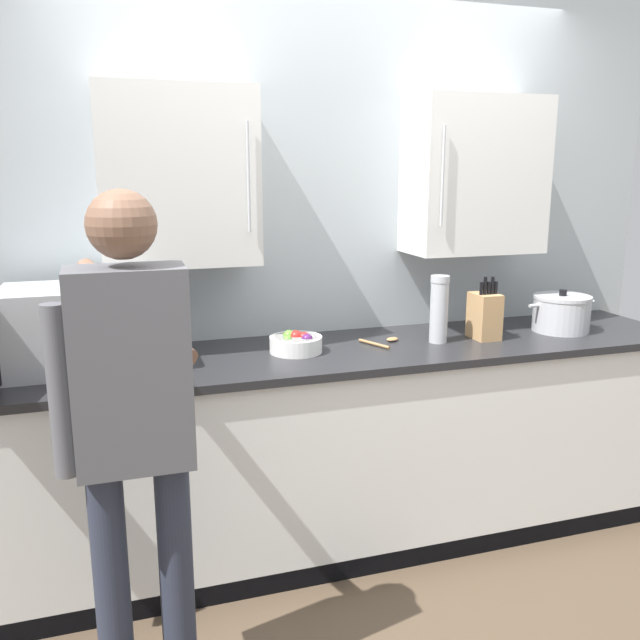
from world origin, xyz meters
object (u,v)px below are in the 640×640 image
object	(u,v)px
fruit_bowl	(296,343)
wooden_spoon	(384,341)
microwave_oven	(69,329)
stock_pot	(561,313)
thermos_flask	(439,309)
person_figure	(132,415)
knife_block	(485,315)

from	to	relation	value
fruit_bowl	wooden_spoon	bearing A→B (deg)	3.01
microwave_oven	stock_pot	bearing A→B (deg)	-1.31
wooden_spoon	thermos_flask	bearing A→B (deg)	-13.11
microwave_oven	wooden_spoon	world-z (taller)	microwave_oven
stock_pot	fruit_bowl	xyz separation A→B (m)	(-1.35, 0.02, -0.05)
thermos_flask	person_figure	size ratio (longest dim) A/B	0.19
microwave_oven	wooden_spoon	size ratio (longest dim) A/B	3.97
thermos_flask	microwave_oven	bearing A→B (deg)	177.74
stock_pot	fruit_bowl	distance (m)	1.35
stock_pot	person_figure	bearing A→B (deg)	-160.91
thermos_flask	person_figure	world-z (taller)	person_figure
knife_block	person_figure	size ratio (longest dim) A/B	0.18
stock_pot	wooden_spoon	bearing A→B (deg)	177.15
stock_pot	person_figure	world-z (taller)	person_figure
person_figure	fruit_bowl	bearing A→B (deg)	45.70
stock_pot	knife_block	distance (m)	0.44
thermos_flask	person_figure	bearing A→B (deg)	-153.14
microwave_oven	knife_block	size ratio (longest dim) A/B	2.57
microwave_oven	knife_block	bearing A→B (deg)	-2.04
person_figure	wooden_spoon	bearing A→B (deg)	33.54
wooden_spoon	thermos_flask	size ratio (longest dim) A/B	0.62
knife_block	thermos_flask	world-z (taller)	thermos_flask
stock_pot	thermos_flask	distance (m)	0.68
fruit_bowl	wooden_spoon	xyz separation A→B (m)	(0.43, 0.02, -0.03)
wooden_spoon	person_figure	bearing A→B (deg)	-146.46
microwave_oven	wooden_spoon	xyz separation A→B (m)	(1.35, -0.01, -0.16)
knife_block	fruit_bowl	bearing A→B (deg)	177.70
stock_pot	knife_block	bearing A→B (deg)	-178.26
person_figure	microwave_oven	bearing A→B (deg)	104.52
microwave_oven	fruit_bowl	bearing A→B (deg)	-1.77
stock_pot	thermos_flask	size ratio (longest dim) A/B	1.20
fruit_bowl	person_figure	size ratio (longest dim) A/B	0.14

